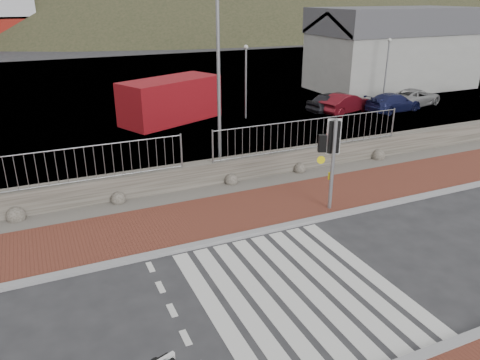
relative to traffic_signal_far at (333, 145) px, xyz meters
name	(u,v)px	position (x,y,z in m)	size (l,w,h in m)	color
ground	(297,291)	(-3.30, -3.53, -2.27)	(220.00, 220.00, 0.00)	#28282B
sidewalk_far	(226,215)	(-3.30, 0.97, -2.23)	(40.00, 3.00, 0.08)	brown
kerb_far	(245,235)	(-3.30, -0.53, -2.22)	(40.00, 0.25, 0.12)	gray
zebra_crossing	(297,290)	(-3.30, -3.53, -2.26)	(4.62, 5.60, 0.01)	silver
gravel_strip	(205,193)	(-3.30, 2.97, -2.24)	(40.00, 1.50, 0.06)	#59544C
stone_wall	(197,175)	(-3.30, 3.77, -1.82)	(40.00, 0.60, 0.90)	#4A463D
railing	(197,141)	(-3.30, 3.62, -0.45)	(18.07, 0.07, 1.22)	gray
quay	(106,90)	(-3.30, 24.37, -2.27)	(120.00, 40.00, 0.50)	#4C4C4F
water	(64,46)	(-3.30, 59.37, -2.27)	(220.00, 50.00, 0.05)	#3F4C54
harbor_building	(394,48)	(16.70, 16.37, 0.66)	(12.20, 6.20, 5.80)	#9E9E99
hills_backdrop	(103,148)	(3.44, 84.37, -25.32)	(254.00, 90.00, 100.00)	#2A2F1C
traffic_signal_far	(333,145)	(0.00, 0.00, 0.00)	(0.77, 0.47, 3.12)	gray
streetlight	(222,66)	(-1.92, 4.54, 1.98)	(1.58, 0.54, 7.56)	gray
shipping_container	(171,100)	(-1.41, 13.54, -1.09)	(5.68, 2.37, 2.37)	maroon
car_a	(333,102)	(8.21, 11.66, -1.68)	(1.40, 3.49, 1.19)	black
car_b	(346,103)	(8.75, 11.08, -1.68)	(1.25, 3.57, 1.18)	#540C13
car_c	(393,102)	(11.61, 10.17, -1.71)	(1.57, 3.86, 1.12)	#161A46
car_d	(415,97)	(13.95, 10.85, -1.72)	(1.81, 3.93, 1.09)	gray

